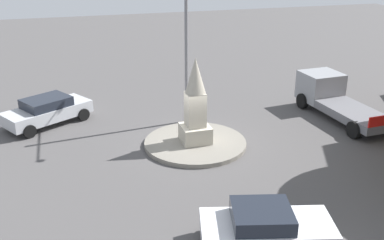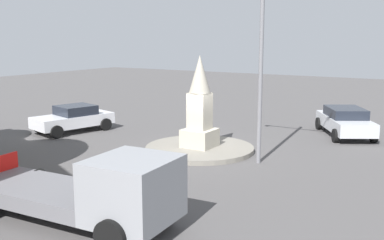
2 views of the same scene
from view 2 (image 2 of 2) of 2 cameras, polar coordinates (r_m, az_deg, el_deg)
name	(u,v)px [view 2 (image 2 of 2)]	position (r m, az deg, el deg)	size (l,w,h in m)	color
ground_plane	(200,151)	(19.56, 0.96, -3.91)	(80.00, 80.00, 0.00)	#4F4C4C
traffic_island	(200,149)	(19.54, 0.96, -3.63)	(4.66, 4.66, 0.20)	gray
monument	(200,107)	(19.18, 0.97, 1.62)	(1.28, 1.28, 3.91)	#B2AA99
streetlamp	(262,40)	(17.28, 8.74, 9.89)	(3.80, 0.28, 7.79)	slate
car_white_near_island	(74,118)	(24.18, -14.67, 0.23)	(2.76, 4.30, 1.36)	silver
car_silver_approaching	(345,121)	(23.68, 18.68, -0.10)	(3.72, 4.61, 1.40)	#B7BABF
truck_grey_parked_right	(94,192)	(11.95, -12.20, -8.83)	(6.18, 2.63, 1.98)	gray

